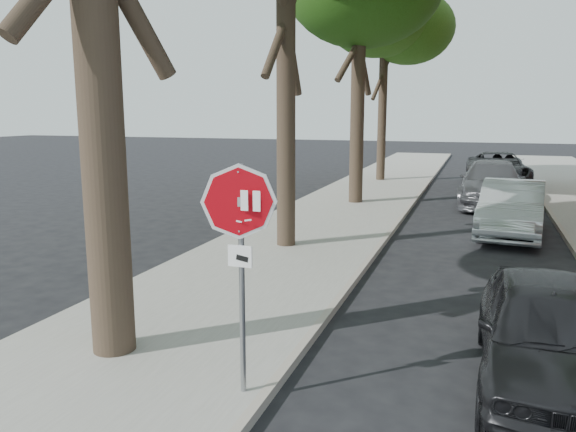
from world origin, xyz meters
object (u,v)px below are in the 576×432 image
tree_far (385,24)px  car_a (548,333)px  stop_sign (240,235)px  car_d (497,169)px  car_c (492,183)px  car_b (512,209)px

tree_far → car_a: bearing=-74.8°
stop_sign → car_d: 21.56m
stop_sign → car_c: 15.92m
tree_far → car_d: size_ratio=1.72×
stop_sign → tree_far: bearing=95.5°
car_a → car_c: car_c is taller
stop_sign → car_a: bearing=24.8°
car_a → car_c: size_ratio=0.75×
stop_sign → car_d: (3.19, 21.29, -1.19)m
stop_sign → car_b: bearing=72.5°
stop_sign → car_c: (2.86, 15.62, -1.18)m
car_a → car_d: bearing=90.7°
car_b → car_a: bearing=-84.9°
car_b → car_c: 5.19m
tree_far → car_b: tree_far is taller
tree_far → car_c: bearing=-48.5°
car_d → car_c: bearing=-96.8°
tree_far → car_b: size_ratio=2.11×
car_c → car_b: bearing=-84.4°
car_a → car_c: 14.10m
car_b → car_c: (-0.44, 5.17, 0.04)m
car_d → stop_sign: bearing=-102.0°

